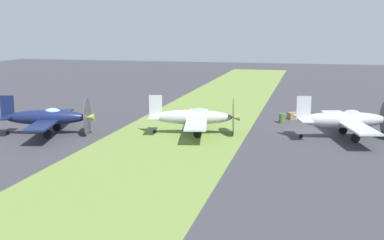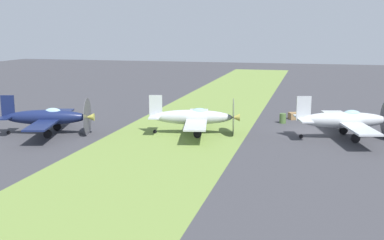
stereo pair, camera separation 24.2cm
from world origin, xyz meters
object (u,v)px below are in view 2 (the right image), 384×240
at_px(airplane_trail, 48,117).
at_px(supply_crate, 294,116).
at_px(fuel_drum, 283,118).
at_px(airplane_wingman, 194,117).
at_px(airplane_lead, 345,120).

xyz_separation_m(airplane_trail, supply_crate, (-11.73, 19.32, -1.10)).
bearing_deg(fuel_drum, airplane_trail, -62.71).
distance_m(airplane_wingman, airplane_trail, 12.01).
xyz_separation_m(airplane_wingman, fuel_drum, (-6.40, 6.81, -0.96)).
xyz_separation_m(airplane_wingman, airplane_trail, (3.10, -11.61, 0.02)).
bearing_deg(supply_crate, airplane_wingman, -41.79).
distance_m(fuel_drum, supply_crate, 2.42).
bearing_deg(fuel_drum, airplane_lead, 45.69).
bearing_deg(fuel_drum, supply_crate, 157.85).
xyz_separation_m(airplane_lead, airplane_trail, (4.45, -23.59, -0.06)).
height_order(airplane_lead, airplane_trail, airplane_lead).
bearing_deg(airplane_lead, airplane_trail, -93.60).
relative_size(airplane_wingman, fuel_drum, 10.55).
height_order(fuel_drum, supply_crate, fuel_drum).
bearing_deg(airplane_trail, fuel_drum, 102.32).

